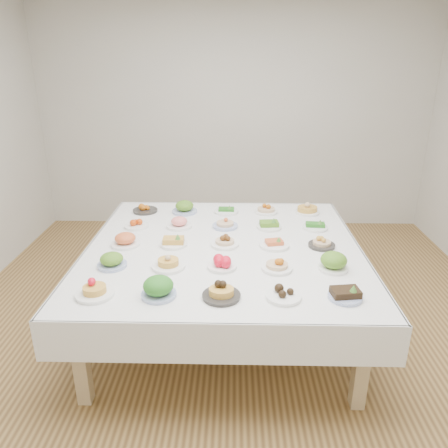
{
  "coord_description": "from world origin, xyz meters",
  "views": [
    {
      "loc": [
        0.01,
        -3.18,
        2.18
      ],
      "look_at": [
        -0.07,
        0.17,
        0.88
      ],
      "focal_mm": 35.0,
      "sensor_mm": 36.0,
      "label": 1
    }
  ],
  "objects_px": {
    "dish_12": "(225,239)",
    "dish_24": "(308,207)",
    "display_table": "(224,253)",
    "dish_0": "(94,286)"
  },
  "relations": [
    {
      "from": "dish_12",
      "to": "dish_24",
      "type": "xyz_separation_m",
      "value": [
        0.78,
        0.78,
        0.01
      ]
    },
    {
      "from": "display_table",
      "to": "dish_0",
      "type": "height_order",
      "value": "dish_0"
    },
    {
      "from": "dish_0",
      "to": "dish_24",
      "type": "distance_m",
      "value": 2.24
    },
    {
      "from": "display_table",
      "to": "dish_24",
      "type": "relative_size",
      "value": 8.95
    },
    {
      "from": "dish_12",
      "to": "dish_24",
      "type": "relative_size",
      "value": 0.91
    },
    {
      "from": "display_table",
      "to": "dish_12",
      "type": "bearing_deg",
      "value": 34.3
    },
    {
      "from": "dish_24",
      "to": "display_table",
      "type": "bearing_deg",
      "value": -135.02
    },
    {
      "from": "dish_12",
      "to": "dish_24",
      "type": "bearing_deg",
      "value": 45.09
    },
    {
      "from": "dish_24",
      "to": "dish_0",
      "type": "bearing_deg",
      "value": -135.15
    },
    {
      "from": "display_table",
      "to": "dish_12",
      "type": "height_order",
      "value": "dish_12"
    }
  ]
}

